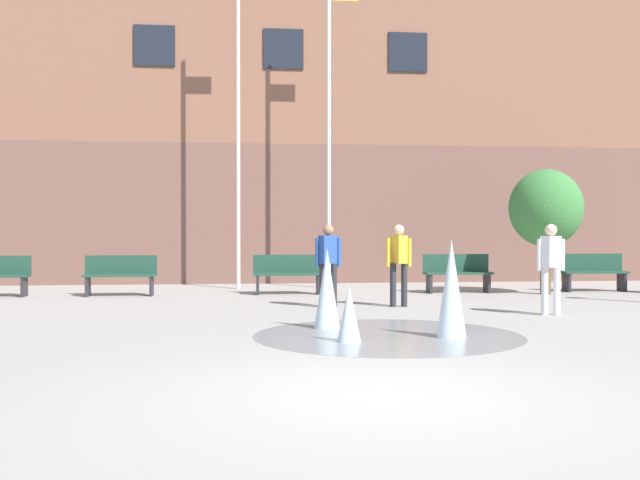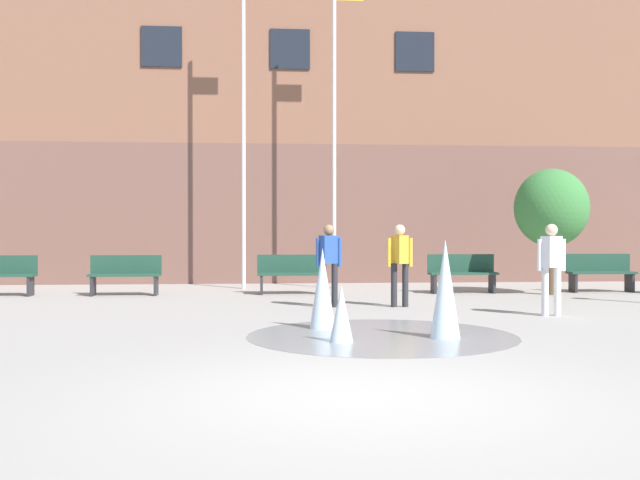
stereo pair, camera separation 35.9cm
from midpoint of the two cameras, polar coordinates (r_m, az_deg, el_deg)
ground_plane at (r=6.88m, az=4.48°, el=-11.71°), size 100.00×100.00×0.00m
library_building at (r=23.91m, az=-2.18°, el=7.55°), size 36.00×6.05×8.62m
splash_fountain at (r=10.63m, az=5.66°, el=-4.59°), size 3.80×3.80×1.36m
park_bench_under_left_flagpole at (r=17.49m, az=-14.06°, el=-2.55°), size 1.60×0.44×0.91m
park_bench_center at (r=17.35m, az=-1.58°, el=-2.56°), size 1.60×0.44×0.91m
park_bench_near_trashcan at (r=17.98m, az=11.35°, el=-2.45°), size 1.60×0.44×0.91m
park_bench_far_right at (r=19.21m, az=21.07°, el=-2.28°), size 1.60×0.44×0.91m
adult_near_bench at (r=14.36m, az=1.40°, el=-1.43°), size 0.50×0.34×1.59m
adult_in_red at (r=14.52m, az=6.80°, el=-1.42°), size 0.50×0.39×1.59m
adult_watching at (r=13.58m, az=17.94°, el=-1.60°), size 0.50×0.34×1.59m
flagpole_left at (r=19.21m, az=-5.23°, el=9.57°), size 0.80×0.10×8.35m
flagpole_right at (r=19.32m, az=1.71°, el=9.27°), size 0.80×0.10×8.19m
street_tree_near_building at (r=17.99m, az=17.77°, el=2.30°), size 1.68×1.68×2.89m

